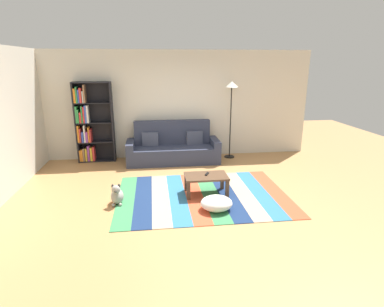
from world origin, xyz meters
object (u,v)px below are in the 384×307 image
(couch, at_px, (173,148))
(pouf, at_px, (216,203))
(bookshelf, at_px, (90,125))
(tv_remote, at_px, (207,174))
(coffee_table, at_px, (206,179))
(standing_lamp, at_px, (231,95))
(dog, at_px, (117,195))

(couch, distance_m, pouf, 2.86)
(couch, height_order, pouf, couch)
(bookshelf, distance_m, pouf, 4.08)
(bookshelf, height_order, tv_remote, bookshelf)
(couch, bearing_deg, coffee_table, -77.48)
(couch, distance_m, coffee_table, 2.18)
(couch, bearing_deg, tv_remote, -76.56)
(couch, relative_size, standing_lamp, 1.16)
(bookshelf, xyz_separation_m, pouf, (2.54, -3.08, -0.80))
(coffee_table, height_order, pouf, coffee_table)
(couch, xyz_separation_m, standing_lamp, (1.49, 0.17, 1.29))
(bookshelf, xyz_separation_m, dog, (0.87, -2.61, -0.77))
(couch, height_order, tv_remote, couch)
(pouf, bearing_deg, standing_lamp, 72.14)
(bookshelf, bearing_deg, couch, -8.04)
(dog, distance_m, tv_remote, 1.67)
(dog, height_order, tv_remote, same)
(standing_lamp, xyz_separation_m, tv_remote, (-0.99, -2.24, -1.24))
(dog, xyz_separation_m, tv_remote, (1.64, 0.26, 0.23))
(pouf, relative_size, tv_remote, 3.56)
(pouf, distance_m, standing_lamp, 3.46)
(bookshelf, relative_size, tv_remote, 13.05)
(coffee_table, relative_size, standing_lamp, 0.41)
(bookshelf, xyz_separation_m, standing_lamp, (3.50, -0.12, 0.69))
(coffee_table, height_order, dog, dog)
(pouf, bearing_deg, couch, 100.78)
(pouf, distance_m, tv_remote, 0.77)
(couch, xyz_separation_m, bookshelf, (-2.01, 0.28, 0.60))
(tv_remote, bearing_deg, couch, 129.16)
(coffee_table, height_order, standing_lamp, standing_lamp)
(dog, distance_m, standing_lamp, 3.91)
(standing_lamp, bearing_deg, dog, -136.51)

